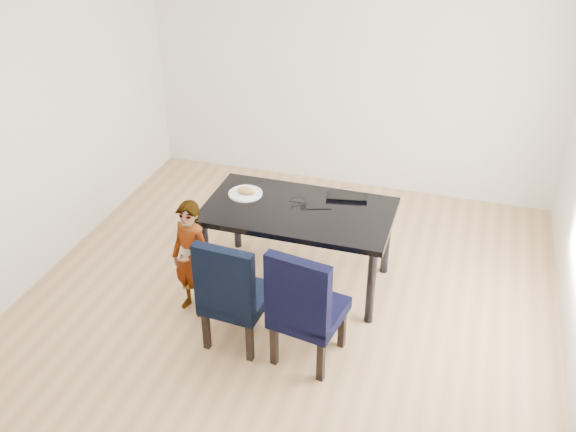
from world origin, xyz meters
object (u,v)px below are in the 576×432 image
(child, at_px, (191,259))
(chair_left, at_px, (237,289))
(chair_right, at_px, (309,303))
(plate, at_px, (245,194))
(laptop, at_px, (347,194))
(dining_table, at_px, (298,246))

(child, bearing_deg, chair_left, -8.95)
(chair_right, bearing_deg, plate, 140.32)
(laptop, bearing_deg, child, 33.48)
(chair_right, bearing_deg, child, 176.35)
(chair_left, xyz_separation_m, child, (-0.48, 0.23, 0.03))
(child, xyz_separation_m, plate, (0.19, 0.75, 0.24))
(chair_right, xyz_separation_m, child, (-1.06, 0.25, 0.01))
(child, relative_size, laptop, 2.91)
(child, height_order, laptop, child)
(chair_right, relative_size, plate, 3.35)
(dining_table, distance_m, plate, 0.65)
(chair_left, relative_size, child, 0.94)
(child, bearing_deg, plate, 91.68)
(chair_right, height_order, child, child)
(plate, height_order, laptop, laptop)
(chair_right, relative_size, child, 0.98)
(dining_table, distance_m, child, 0.98)
(chair_right, relative_size, laptop, 2.85)
(laptop, bearing_deg, dining_table, 35.65)
(dining_table, xyz_separation_m, chair_right, (0.35, -0.90, 0.13))
(child, distance_m, plate, 0.82)
(child, xyz_separation_m, laptop, (1.05, 1.00, 0.25))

